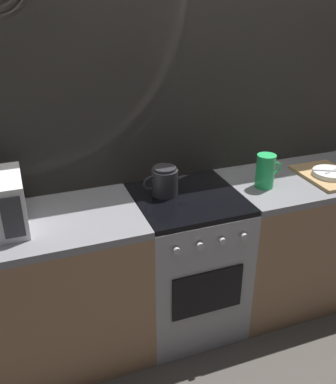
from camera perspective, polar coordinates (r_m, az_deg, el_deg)
name	(u,v)px	position (r m, az deg, el deg)	size (l,w,h in m)	color
ground_plane	(185,319)	(2.95, 2.29, -16.40)	(8.00, 8.00, 0.00)	#47423D
back_wall	(168,129)	(2.59, 0.01, 8.35)	(3.60, 0.05, 2.40)	#A39989
counter_left	(34,296)	(2.52, -17.29, -13.02)	(1.20, 0.60, 0.90)	#997251
stove_unit	(187,262)	(2.66, 2.47, -9.30)	(0.60, 0.63, 0.90)	#9E9EA3
counter_right	(309,235)	(3.08, 18.20, -5.42)	(1.20, 0.60, 0.90)	#997251
kettle	(165,181)	(2.42, -0.41, 1.46)	(0.28, 0.15, 0.17)	#262628
pitcher	(265,171)	(2.57, 12.79, 2.74)	(0.16, 0.11, 0.20)	green
dish_pile	(328,175)	(2.84, 20.48, 2.19)	(0.30, 0.40, 0.06)	tan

